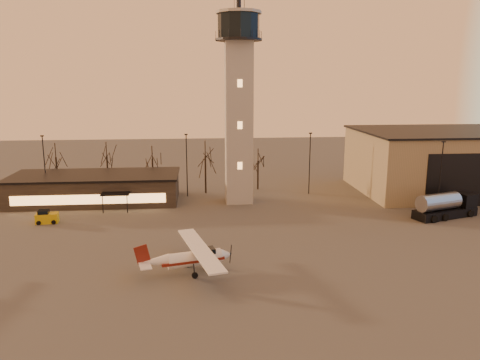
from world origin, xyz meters
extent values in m
plane|color=#42403D|center=(0.00, 0.00, 0.00)|extent=(220.00, 220.00, 0.00)
cube|color=#A29E99|center=(0.00, 30.00, 12.00)|extent=(4.00, 4.00, 24.00)
cylinder|color=black|center=(0.00, 30.00, 24.15)|extent=(6.80, 6.80, 0.30)
cylinder|color=black|center=(0.00, 30.00, 26.00)|extent=(6.00, 6.00, 3.40)
cylinder|color=#A29E99|center=(0.00, 30.00, 27.90)|extent=(6.60, 6.60, 0.40)
cylinder|color=black|center=(0.00, 30.00, 29.30)|extent=(0.70, 0.70, 2.40)
cube|color=#8E7A5D|center=(36.00, 34.00, 5.00)|extent=(30.00, 20.00, 10.00)
cube|color=black|center=(36.00, 34.00, 10.15)|extent=(30.60, 20.60, 0.30)
cube|color=black|center=(-22.00, 32.00, 2.00)|extent=(25.00, 10.00, 4.00)
cube|color=black|center=(-22.00, 32.00, 4.15)|extent=(25.40, 10.40, 0.30)
cube|color=#E59950|center=(-22.00, 26.98, 1.60)|extent=(22.00, 0.08, 1.40)
cube|color=black|center=(-18.00, 26.00, 2.60)|extent=(4.00, 2.00, 0.20)
cylinder|color=black|center=(-30.00, 34.00, 5.00)|extent=(0.16, 0.16, 10.00)
cube|color=black|center=(-30.00, 34.00, 10.05)|extent=(0.50, 0.25, 0.18)
cylinder|color=black|center=(-8.00, 34.00, 5.00)|extent=(0.16, 0.16, 10.00)
cube|color=black|center=(-8.00, 34.00, 10.05)|extent=(0.50, 0.25, 0.18)
cylinder|color=black|center=(12.00, 34.00, 5.00)|extent=(0.16, 0.16, 10.00)
cube|color=black|center=(12.00, 34.00, 10.05)|extent=(0.50, 0.25, 0.18)
cylinder|color=black|center=(28.00, 22.00, 5.00)|extent=(0.16, 0.16, 10.00)
cube|color=black|center=(28.00, 22.00, 10.05)|extent=(0.50, 0.25, 0.18)
cylinder|color=black|center=(-30.00, 40.00, 2.87)|extent=(0.28, 0.28, 5.74)
cylinder|color=black|center=(-14.00, 40.00, 2.62)|extent=(0.28, 0.28, 5.25)
cylinder|color=black|center=(-5.00, 36.00, 3.08)|extent=(0.28, 0.28, 6.16)
cylinder|color=black|center=(4.00, 38.00, 2.48)|extent=(0.28, 0.28, 4.97)
cylinder|color=black|center=(-22.00, 42.00, 2.80)|extent=(0.28, 0.28, 5.60)
cylinder|color=silver|center=(-6.67, 3.22, 1.43)|extent=(5.45, 2.73, 1.48)
cone|color=silver|center=(-3.69, 3.97, 1.43)|extent=(1.34, 1.62, 1.41)
cone|color=silver|center=(-10.43, 2.26, 1.60)|extent=(2.96, 1.89, 1.26)
cube|color=black|center=(-5.57, 3.50, 1.94)|extent=(1.95, 1.58, 0.80)
cube|color=#61160D|center=(-6.90, 3.16, 1.37)|extent=(6.35, 3.00, 0.25)
cube|color=silver|center=(-6.12, 3.36, 2.32)|extent=(4.74, 12.59, 0.16)
cube|color=silver|center=(-11.43, 2.01, 1.71)|extent=(1.92, 3.90, 0.09)
cube|color=#61160D|center=(-11.54, 1.98, 2.51)|extent=(1.56, 0.48, 1.93)
cube|color=black|center=(27.46, 18.99, 0.61)|extent=(9.74, 5.44, 1.21)
cube|color=black|center=(30.81, 20.09, 2.10)|extent=(2.89, 3.10, 1.99)
cube|color=black|center=(31.55, 20.33, 2.43)|extent=(0.76, 2.03, 1.10)
cylinder|color=#B1B1B6|center=(26.20, 18.58, 2.32)|extent=(6.59, 4.13, 2.32)
cube|color=#BF9C0B|center=(-26.15, 21.17, 0.65)|extent=(2.91, 1.75, 1.29)
cube|color=black|center=(-26.51, 21.13, 1.39)|extent=(1.42, 1.42, 0.74)
camera|label=1|loc=(-6.10, -39.98, 18.54)|focal=35.00mm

